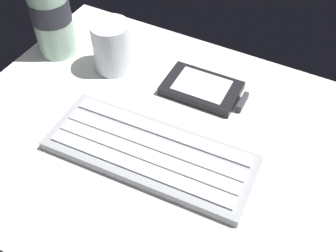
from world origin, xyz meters
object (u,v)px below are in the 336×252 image
Objects in this scene: handheld_device at (205,90)px; juice_cup at (112,48)px; water_bottle at (49,5)px; keyboard at (150,152)px.

handheld_device is 1.52× the size of juice_cup.
handheld_device is 28.90cm from water_bottle.
keyboard is 30.40cm from water_bottle.
handheld_device is 16.73cm from juice_cup.
keyboard is at bearing -95.62° from handheld_device.
juice_cup is at bearing 3.55° from water_bottle.
handheld_device is 0.62× the size of water_bottle.
juice_cup reaches higher than handheld_device.
juice_cup is (-14.87, 13.92, 3.10)cm from keyboard.
juice_cup is 0.41× the size of water_bottle.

